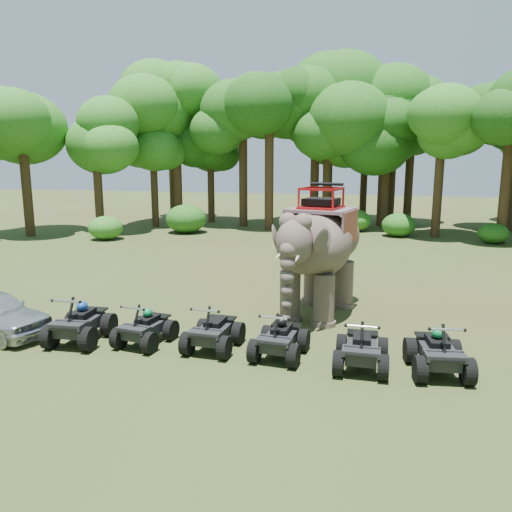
{
  "coord_description": "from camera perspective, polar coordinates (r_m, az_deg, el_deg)",
  "views": [
    {
      "loc": [
        3.41,
        -13.08,
        4.78
      ],
      "look_at": [
        0.0,
        1.2,
        1.9
      ],
      "focal_mm": 35.0,
      "sensor_mm": 36.0,
      "label": 1
    }
  ],
  "objects": [
    {
      "name": "tree_30",
      "position": [
        38.05,
        -5.18,
        9.09
      ],
      "size": [
        4.86,
        4.86,
        6.95
      ],
      "primitive_type": null,
      "color": "#195114",
      "rests_on": "ground"
    },
    {
      "name": "tree_27",
      "position": [
        34.0,
        -24.98,
        9.97
      ],
      "size": [
        6.59,
        6.59,
        9.42
      ],
      "primitive_type": null,
      "color": "#195114",
      "rests_on": "ground"
    },
    {
      "name": "tree_32",
      "position": [
        35.62,
        -1.48,
        11.23
      ],
      "size": [
        6.8,
        6.8,
        9.71
      ],
      "primitive_type": null,
      "color": "#195114",
      "rests_on": "ground"
    },
    {
      "name": "tree_37",
      "position": [
        39.95,
        12.27,
        9.6
      ],
      "size": [
        5.46,
        5.46,
        7.81
      ],
      "primitive_type": null,
      "color": "#195114",
      "rests_on": "ground"
    },
    {
      "name": "tree_42",
      "position": [
        36.36,
        -9.06,
        12.01
      ],
      "size": [
        7.62,
        7.62,
        10.88
      ],
      "primitive_type": null,
      "color": "#195114",
      "rests_on": "ground"
    },
    {
      "name": "tree_35",
      "position": [
        40.91,
        -9.55,
        9.46
      ],
      "size": [
        5.2,
        5.2,
        7.43
      ],
      "primitive_type": null,
      "color": "#195114",
      "rests_on": "ground"
    },
    {
      "name": "tree_40",
      "position": [
        35.93,
        14.66,
        9.9
      ],
      "size": [
        5.94,
        5.94,
        8.49
      ],
      "primitive_type": null,
      "color": "#195114",
      "rests_on": "ground"
    },
    {
      "name": "tree_34",
      "position": [
        36.64,
        6.79,
        12.02
      ],
      "size": [
        7.58,
        7.58,
        10.83
      ],
      "primitive_type": null,
      "color": "#195114",
      "rests_on": "ground"
    },
    {
      "name": "tree_36",
      "position": [
        36.94,
        14.29,
        9.97
      ],
      "size": [
        5.97,
        5.97,
        8.53
      ],
      "primitive_type": null,
      "color": "#195114",
      "rests_on": "ground"
    },
    {
      "name": "atv_4",
      "position": [
        11.88,
        12.0,
        -9.7
      ],
      "size": [
        1.21,
        1.66,
        1.23
      ],
      "primitive_type": null,
      "rotation": [
        0.0,
        0.0,
        -0.0
      ],
      "color": "black",
      "rests_on": "ground"
    },
    {
      "name": "tree_0",
      "position": [
        37.69,
        8.32,
        8.92
      ],
      "size": [
        4.78,
        4.78,
        6.83
      ],
      "primitive_type": null,
      "color": "#195114",
      "rests_on": "ground"
    },
    {
      "name": "atv_0",
      "position": [
        14.01,
        -19.5,
        -6.68
      ],
      "size": [
        1.4,
        1.85,
        1.32
      ],
      "primitive_type": null,
      "rotation": [
        0.0,
        0.0,
        0.06
      ],
      "color": "black",
      "rests_on": "ground"
    },
    {
      "name": "tree_28",
      "position": [
        33.86,
        -17.7,
        9.35
      ],
      "size": [
        5.66,
        5.66,
        8.09
      ],
      "primitive_type": null,
      "color": "#195114",
      "rests_on": "ground"
    },
    {
      "name": "tree_3",
      "position": [
        31.64,
        26.74,
        8.78
      ],
      "size": [
        5.8,
        5.8,
        8.28
      ],
      "primitive_type": null,
      "color": "#195114",
      "rests_on": "ground"
    },
    {
      "name": "tree_2",
      "position": [
        32.44,
        20.22,
        9.12
      ],
      "size": [
        5.65,
        5.65,
        8.07
      ],
      "primitive_type": null,
      "color": "#195114",
      "rests_on": "ground"
    },
    {
      "name": "atv_3",
      "position": [
        12.28,
        2.75,
        -8.82
      ],
      "size": [
        1.32,
        1.72,
        1.2
      ],
      "primitive_type": null,
      "rotation": [
        0.0,
        0.0,
        -0.09
      ],
      "color": "black",
      "rests_on": "ground"
    },
    {
      "name": "tree_41",
      "position": [
        35.91,
        8.17,
        11.15
      ],
      "size": [
        6.83,
        6.83,
        9.76
      ],
      "primitive_type": null,
      "color": "#195114",
      "rests_on": "ground"
    },
    {
      "name": "tree_1",
      "position": [
        37.63,
        15.33,
        10.63
      ],
      "size": [
        6.61,
        6.61,
        9.44
      ],
      "primitive_type": null,
      "color": "#195114",
      "rests_on": "ground"
    },
    {
      "name": "elephant",
      "position": [
        15.39,
        7.21,
        0.64
      ],
      "size": [
        3.1,
        5.13,
        4.02
      ],
      "primitive_type": null,
      "rotation": [
        0.0,
        0.0,
        -0.22
      ],
      "color": "brown",
      "rests_on": "ground"
    },
    {
      "name": "atv_2",
      "position": [
        12.78,
        -4.89,
        -7.99
      ],
      "size": [
        1.29,
        1.71,
        1.22
      ],
      "primitive_type": null,
      "rotation": [
        0.0,
        0.0,
        -0.05
      ],
      "color": "black",
      "rests_on": "ground"
    },
    {
      "name": "atv_1",
      "position": [
        13.39,
        -12.57,
        -7.47
      ],
      "size": [
        1.35,
        1.71,
        1.16
      ],
      "primitive_type": null,
      "rotation": [
        0.0,
        0.0,
        -0.14
      ],
      "color": "black",
      "rests_on": "ground"
    },
    {
      "name": "tree_29",
      "position": [
        35.96,
        -11.57,
        8.57
      ],
      "size": [
        4.66,
        4.66,
        6.66
      ],
      "primitive_type": null,
      "color": "#195114",
      "rests_on": "ground"
    },
    {
      "name": "tree_43",
      "position": [
        38.78,
        17.22,
        10.78
      ],
      "size": [
        6.84,
        6.84,
        9.77
      ],
      "primitive_type": null,
      "color": "#195114",
      "rests_on": "ground"
    },
    {
      "name": "ground",
      "position": [
        14.34,
        -1.12,
        -8.38
      ],
      "size": [
        110.0,
        110.0,
        0.0
      ],
      "primitive_type": "plane",
      "color": "#47381E",
      "rests_on": "ground"
    },
    {
      "name": "tree_31",
      "position": [
        33.79,
        1.52,
        11.45
      ],
      "size": [
        6.98,
        6.98,
        9.97
      ],
      "primitive_type": null,
      "color": "#195114",
      "rests_on": "ground"
    },
    {
      "name": "atv_5",
      "position": [
        12.1,
        20.13,
        -9.67
      ],
      "size": [
        1.46,
        1.85,
        1.26
      ],
      "primitive_type": null,
      "rotation": [
        0.0,
        0.0,
        0.13
      ],
      "color": "black",
      "rests_on": "ground"
    }
  ]
}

